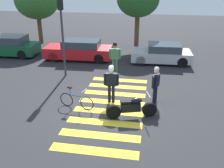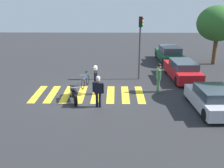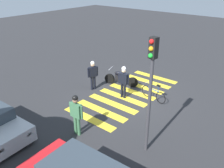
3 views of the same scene
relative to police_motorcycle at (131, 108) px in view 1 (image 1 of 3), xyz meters
The scene contains 12 objects.
ground_plane 1.35m from the police_motorcycle, 143.40° to the left, with size 60.00×60.00×0.00m, color #2B2B2D.
police_motorcycle is the anchor object (origin of this frame).
leaning_bicycle 2.51m from the police_motorcycle, behind, with size 1.63×0.50×0.98m.
officer_on_foot 1.71m from the police_motorcycle, 131.00° to the left, with size 0.68×0.24×1.82m.
officer_by_motorcycle 1.85m from the police_motorcycle, 57.90° to the left, with size 0.35×0.63×1.76m.
pedestrian_bystander 5.33m from the police_motorcycle, 106.37° to the left, with size 0.69×0.25×1.87m.
crosswalk_stripes 1.35m from the police_motorcycle, 143.40° to the left, with size 3.05×6.75×0.01m.
car_green_compact 12.30m from the police_motorcycle, 143.31° to the left, with size 4.63×2.03×1.45m.
car_red_convertible 8.45m from the police_motorcycle, 121.05° to the left, with size 4.69×1.93×1.38m.
car_silver_sedan 7.59m from the police_motorcycle, 80.10° to the left, with size 3.98×1.96×1.29m.
traffic_light_pole 6.45m from the police_motorcycle, 136.12° to the left, with size 0.26×0.34×4.44m.
street_tree_near 14.62m from the police_motorcycle, 128.78° to the left, with size 3.57×3.57×5.10m.
Camera 1 is at (1.74, -9.77, 5.42)m, focal length 40.09 mm.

